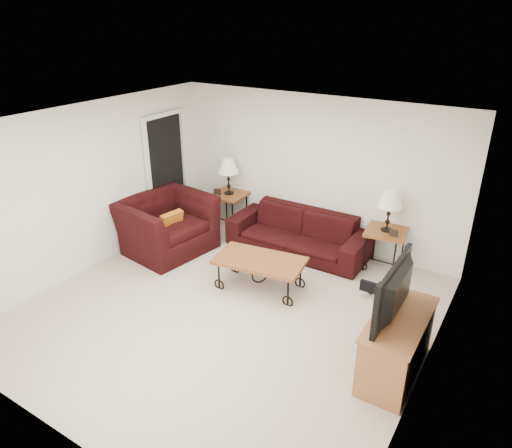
{
  "coord_description": "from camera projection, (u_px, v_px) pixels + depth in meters",
  "views": [
    {
      "loc": [
        3.09,
        -4.24,
        3.67
      ],
      "look_at": [
        0.0,
        0.7,
        1.0
      ],
      "focal_mm": 32.82,
      "sensor_mm": 36.0,
      "label": 1
    }
  ],
  "objects": [
    {
      "name": "wall_right",
      "position": [
        435.0,
        282.0,
        4.56
      ],
      "size": [
        0.02,
        5.0,
        2.5
      ],
      "primitive_type": "cube",
      "color": "white",
      "rests_on": "ground"
    },
    {
      "name": "television",
      "position": [
        403.0,
        292.0,
        4.81
      ],
      "size": [
        0.14,
        1.07,
        0.62
      ],
      "primitive_type": "imported",
      "rotation": [
        0.0,
        0.0,
        -1.57
      ],
      "color": "black",
      "rests_on": "tv_stand"
    },
    {
      "name": "tv_stand",
      "position": [
        396.0,
        345.0,
        5.07
      ],
      "size": [
        0.5,
        1.2,
        0.72
      ],
      "primitive_type": "cube",
      "color": "#B86944",
      "rests_on": "ground"
    },
    {
      "name": "wall_back",
      "position": [
        314.0,
        172.0,
        7.7
      ],
      "size": [
        5.0,
        0.02,
        2.5
      ],
      "primitive_type": "cube",
      "color": "white",
      "rests_on": "ground"
    },
    {
      "name": "doorway",
      "position": [
        167.0,
        174.0,
        8.33
      ],
      "size": [
        0.08,
        0.94,
        2.04
      ],
      "primitive_type": "cube",
      "color": "black",
      "rests_on": "ground"
    },
    {
      "name": "throw_pillow",
      "position": [
        171.0,
        224.0,
        7.57
      ],
      "size": [
        0.17,
        0.42,
        0.41
      ],
      "primitive_type": "cube",
      "rotation": [
        0.0,
        0.0,
        1.42
      ],
      "color": "#B65417",
      "rests_on": "armchair"
    },
    {
      "name": "ceiling",
      "position": [
        223.0,
        125.0,
        5.25
      ],
      "size": [
        5.0,
        5.0,
        0.0
      ],
      "primitive_type": "plane",
      "color": "white",
      "rests_on": "wall_back"
    },
    {
      "name": "sofa",
      "position": [
        298.0,
        232.0,
        7.71
      ],
      "size": [
        2.32,
        0.91,
        0.68
      ],
      "primitive_type": "imported",
      "color": "black",
      "rests_on": "ground"
    },
    {
      "name": "wall_front",
      "position": [
        50.0,
        333.0,
        3.84
      ],
      "size": [
        5.0,
        0.02,
        2.5
      ],
      "primitive_type": "cube",
      "color": "white",
      "rests_on": "ground"
    },
    {
      "name": "armchair",
      "position": [
        167.0,
        225.0,
        7.71
      ],
      "size": [
        1.4,
        1.55,
        0.9
      ],
      "primitive_type": "imported",
      "rotation": [
        0.0,
        0.0,
        1.42
      ],
      "color": "black",
      "rests_on": "ground"
    },
    {
      "name": "side_table_right",
      "position": [
        384.0,
        249.0,
        7.18
      ],
      "size": [
        0.67,
        0.67,
        0.65
      ],
      "primitive_type": "cube",
      "rotation": [
        0.0,
        0.0,
        0.13
      ],
      "color": "brown",
      "rests_on": "ground"
    },
    {
      "name": "lamp_right",
      "position": [
        389.0,
        211.0,
        6.91
      ],
      "size": [
        0.41,
        0.41,
        0.65
      ],
      "primitive_type": null,
      "rotation": [
        0.0,
        0.0,
        0.13
      ],
      "color": "black",
      "rests_on": "side_table_right"
    },
    {
      "name": "side_table_left",
      "position": [
        229.0,
        210.0,
        8.58
      ],
      "size": [
        0.65,
        0.65,
        0.66
      ],
      "primitive_type": "cube",
      "rotation": [
        0.0,
        0.0,
        0.08
      ],
      "color": "brown",
      "rests_on": "ground"
    },
    {
      "name": "ground",
      "position": [
        228.0,
        310.0,
        6.29
      ],
      "size": [
        5.0,
        5.0,
        0.0
      ],
      "primitive_type": "plane",
      "color": "#BAB19F",
      "rests_on": "ground"
    },
    {
      "name": "photo_frame_right",
      "position": [
        394.0,
        233.0,
        6.84
      ],
      "size": [
        0.13,
        0.03,
        0.11
      ],
      "primitive_type": "cube",
      "rotation": [
        0.0,
        0.0,
        -0.08
      ],
      "color": "black",
      "rests_on": "side_table_right"
    },
    {
      "name": "wall_left",
      "position": [
        89.0,
        188.0,
        6.98
      ],
      "size": [
        0.02,
        5.0,
        2.5
      ],
      "primitive_type": "cube",
      "color": "white",
      "rests_on": "ground"
    },
    {
      "name": "lamp_left",
      "position": [
        228.0,
        176.0,
        8.31
      ],
      "size": [
        0.4,
        0.4,
        0.66
      ],
      "primitive_type": null,
      "rotation": [
        0.0,
        0.0,
        0.08
      ],
      "color": "black",
      "rests_on": "side_table_left"
    },
    {
      "name": "photo_frame_left",
      "position": [
        217.0,
        192.0,
        8.38
      ],
      "size": [
        0.13,
        0.05,
        0.11
      ],
      "primitive_type": "cube",
      "rotation": [
        0.0,
        0.0,
        0.25
      ],
      "color": "black",
      "rests_on": "side_table_left"
    },
    {
      "name": "backpack",
      "position": [
        372.0,
        280.0,
        6.54
      ],
      "size": [
        0.42,
        0.36,
        0.47
      ],
      "primitive_type": "ellipsoid",
      "rotation": [
        0.0,
        0.0,
        -0.24
      ],
      "color": "black",
      "rests_on": "ground"
    },
    {
      "name": "coffee_table",
      "position": [
        260.0,
        274.0,
        6.7
      ],
      "size": [
        1.34,
        0.85,
        0.47
      ],
      "primitive_type": "cube",
      "rotation": [
        0.0,
        0.0,
        0.14
      ],
      "color": "brown",
      "rests_on": "ground"
    }
  ]
}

